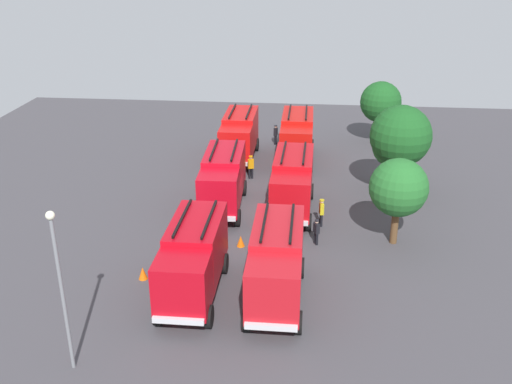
% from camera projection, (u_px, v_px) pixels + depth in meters
% --- Properties ---
extents(ground_plane, '(56.92, 56.92, 0.00)m').
position_uv_depth(ground_plane, '(256.00, 211.00, 38.83)').
color(ground_plane, '#423F44').
extents(fire_truck_0, '(7.21, 2.77, 3.88)m').
position_uv_depth(fire_truck_0, '(239.00, 134.00, 47.31)').
color(fire_truck_0, red).
rests_on(fire_truck_0, ground).
extents(fire_truck_1, '(7.28, 2.97, 3.88)m').
position_uv_depth(fire_truck_1, '(223.00, 178.00, 38.49)').
color(fire_truck_1, red).
rests_on(fire_truck_1, ground).
extents(fire_truck_2, '(7.21, 2.76, 3.88)m').
position_uv_depth(fire_truck_2, '(193.00, 257.00, 28.85)').
color(fire_truck_2, red).
rests_on(fire_truck_2, ground).
extents(fire_truck_3, '(7.21, 2.77, 3.88)m').
position_uv_depth(fire_truck_3, '(297.00, 135.00, 47.06)').
color(fire_truck_3, red).
rests_on(fire_truck_3, ground).
extents(fire_truck_4, '(7.24, 2.86, 3.88)m').
position_uv_depth(fire_truck_4, '(293.00, 182.00, 37.97)').
color(fire_truck_4, red).
rests_on(fire_truck_4, ground).
extents(fire_truck_5, '(7.20, 2.76, 3.88)m').
position_uv_depth(fire_truck_5, '(276.00, 262.00, 28.43)').
color(fire_truck_5, red).
rests_on(fire_truck_5, ground).
extents(firefighter_0, '(0.48, 0.41, 1.60)m').
position_uv_depth(firefighter_0, '(316.00, 231.00, 34.25)').
color(firefighter_0, black).
rests_on(firefighter_0, ground).
extents(firefighter_1, '(0.37, 0.48, 1.83)m').
position_uv_depth(firefighter_1, '(251.00, 166.00, 43.77)').
color(firefighter_1, black).
rests_on(firefighter_1, ground).
extents(firefighter_2, '(0.48, 0.37, 1.62)m').
position_uv_depth(firefighter_2, '(274.00, 231.00, 34.24)').
color(firefighter_2, black).
rests_on(firefighter_2, ground).
extents(firefighter_3, '(0.47, 0.36, 1.75)m').
position_uv_depth(firefighter_3, '(276.00, 134.00, 51.32)').
color(firefighter_3, black).
rests_on(firefighter_3, ground).
extents(firefighter_4, '(0.46, 0.31, 1.82)m').
position_uv_depth(firefighter_4, '(321.00, 211.00, 36.41)').
color(firefighter_4, black).
rests_on(firefighter_4, ground).
extents(tree_0, '(3.59, 3.59, 5.57)m').
position_uv_depth(tree_0, '(381.00, 102.00, 50.53)').
color(tree_0, brown).
rests_on(tree_0, ground).
extents(tree_1, '(3.12, 3.12, 4.84)m').
position_uv_depth(tree_1, '(394.00, 146.00, 41.14)').
color(tree_1, brown).
rests_on(tree_1, ground).
extents(tree_2, '(4.23, 4.23, 6.55)m').
position_uv_depth(tree_2, '(401.00, 136.00, 39.54)').
color(tree_2, brown).
rests_on(tree_2, ground).
extents(tree_3, '(3.43, 3.43, 5.31)m').
position_uv_depth(tree_3, '(399.00, 188.00, 33.35)').
color(tree_3, brown).
rests_on(tree_3, ground).
extents(traffic_cone_0, '(0.47, 0.47, 0.68)m').
position_uv_depth(traffic_cone_0, '(241.00, 241.00, 34.23)').
color(traffic_cone_0, '#F2600C').
rests_on(traffic_cone_0, ground).
extents(traffic_cone_1, '(0.46, 0.46, 0.66)m').
position_uv_depth(traffic_cone_1, '(287.00, 235.00, 34.96)').
color(traffic_cone_1, '#F2600C').
rests_on(traffic_cone_1, ground).
extents(traffic_cone_2, '(0.49, 0.49, 0.70)m').
position_uv_depth(traffic_cone_2, '(143.00, 273.00, 30.89)').
color(traffic_cone_2, '#F2600C').
rests_on(traffic_cone_2, ground).
extents(lamppost, '(0.36, 0.36, 7.34)m').
position_uv_depth(lamppost, '(60.00, 281.00, 22.90)').
color(lamppost, slate).
rests_on(lamppost, ground).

